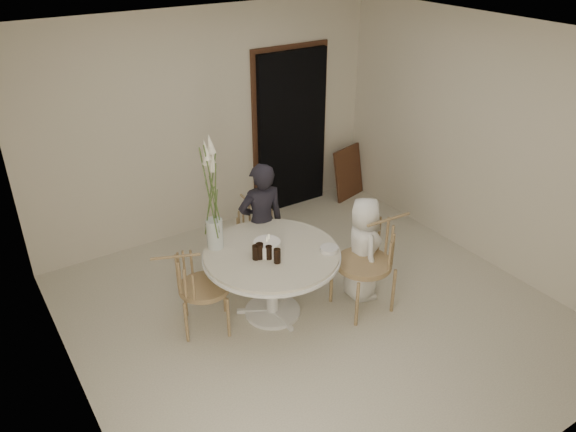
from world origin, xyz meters
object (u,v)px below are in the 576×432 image
chair_far (254,228)px  birthday_cake (267,247)px  chair_left (191,281)px  boy (363,249)px  table (272,262)px  girl (262,224)px  flower_vase (213,205)px  chair_right (375,251)px

chair_far → birthday_cake: bearing=-106.8°
chair_left → boy: (1.70, -0.46, 0.02)m
table → girl: girl is taller
girl → flower_vase: bearing=27.3°
chair_left → flower_vase: bearing=-44.9°
table → boy: (0.94, -0.24, -0.05)m
flower_vase → chair_right: bearing=-29.6°
flower_vase → chair_left: bearing=-156.9°
table → girl: bearing=68.2°
birthday_cake → boy: bearing=-13.9°
girl → flower_vase: (-0.65, -0.22, 0.50)m
chair_far → flower_vase: size_ratio=0.70×
chair_right → table: bearing=-110.0°
flower_vase → boy: bearing=-24.1°
chair_right → boy: size_ratio=0.86×
chair_left → girl: girl is taller
birthday_cake → chair_right: bearing=-22.6°
flower_vase → chair_far: bearing=32.1°
chair_far → chair_right: bearing=-55.3°
chair_right → flower_vase: flower_vase is taller
table → chair_right: bearing=-23.1°
girl → boy: size_ratio=1.21×
chair_far → boy: boy is taller
table → flower_vase: bearing=138.0°
table → flower_vase: 0.79m
chair_far → girl: (-0.02, -0.19, 0.16)m
table → chair_left: chair_left is taller
chair_left → flower_vase: size_ratio=0.72×
table → chair_right: 1.04m
chair_left → flower_vase: 0.74m
table → birthday_cake: 0.18m
birthday_cake → chair_left: bearing=163.4°
boy → girl: bearing=59.2°
boy → flower_vase: (-1.35, 0.60, 0.62)m
chair_right → girl: bearing=-141.2°
flower_vase → girl: bearing=19.2°
chair_far → chair_left: 1.15m
girl → birthday_cake: (-0.28, -0.58, 0.11)m
chair_far → chair_right: size_ratio=0.85×
chair_left → birthday_cake: 0.78m
table → chair_right: chair_right is taller
chair_right → boy: bearing=-172.6°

